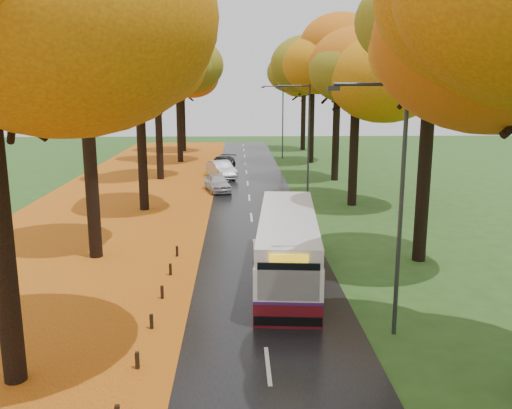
{
  "coord_description": "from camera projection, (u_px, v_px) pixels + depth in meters",
  "views": [
    {
      "loc": [
        -0.83,
        -8.1,
        7.82
      ],
      "look_at": [
        0.0,
        15.9,
        2.6
      ],
      "focal_mm": 38.0,
      "sensor_mm": 36.0,
      "label": 1
    }
  ],
  "objects": [
    {
      "name": "car_dark",
      "position": [
        222.0,
        163.0,
        51.76
      ],
      "size": [
        3.05,
        4.8,
        1.3
      ],
      "primitive_type": "imported",
      "rotation": [
        0.0,
        0.0,
        -0.3
      ],
      "color": "black",
      "rests_on": "road"
    },
    {
      "name": "trees_right",
      "position": [
        364.0,
        57.0,
        34.07
      ],
      "size": [
        9.3,
        74.2,
        13.96
      ],
      "color": "black",
      "rests_on": "ground"
    },
    {
      "name": "leaf_verge",
      "position": [
        107.0,
        215.0,
        33.71
      ],
      "size": [
        12.0,
        90.0,
        0.02
      ],
      "primitive_type": "cube",
      "color": "maroon",
      "rests_on": "ground"
    },
    {
      "name": "leaf_drift",
      "position": [
        202.0,
        214.0,
        33.9
      ],
      "size": [
        0.9,
        90.0,
        0.01
      ],
      "primitive_type": "cube",
      "color": "orange",
      "rests_on": "road"
    },
    {
      "name": "streetlamp_mid",
      "position": [
        305.0,
        132.0,
        38.03
      ],
      "size": [
        2.45,
        0.18,
        8.0
      ],
      "color": "#333538",
      "rests_on": "ground"
    },
    {
      "name": "car_silver",
      "position": [
        221.0,
        169.0,
        47.22
      ],
      "size": [
        3.01,
        4.77,
        1.48
      ],
      "primitive_type": "imported",
      "rotation": [
        0.0,
        0.0,
        0.35
      ],
      "color": "#A5A7AD",
      "rests_on": "road"
    },
    {
      "name": "trees_left",
      "position": [
        135.0,
        59.0,
        33.76
      ],
      "size": [
        9.2,
        74.0,
        13.88
      ],
      "color": "black",
      "rests_on": "ground"
    },
    {
      "name": "bollard_row",
      "position": [
        128.0,
        385.0,
        14.01
      ],
      "size": [
        0.11,
        23.51,
        0.52
      ],
      "color": "black",
      "rests_on": "ground"
    },
    {
      "name": "streetlamp_near",
      "position": [
        394.0,
        191.0,
        16.54
      ],
      "size": [
        2.45,
        0.18,
        8.0
      ],
      "color": "#333538",
      "rests_on": "ground"
    },
    {
      "name": "streetlamp_far",
      "position": [
        281.0,
        116.0,
        59.51
      ],
      "size": [
        2.45,
        0.18,
        8.0
      ],
      "color": "#333538",
      "rests_on": "ground"
    },
    {
      "name": "road",
      "position": [
        251.0,
        214.0,
        34.01
      ],
      "size": [
        6.5,
        90.0,
        0.04
      ],
      "primitive_type": "cube",
      "color": "black",
      "rests_on": "ground"
    },
    {
      "name": "centre_line",
      "position": [
        251.0,
        213.0,
        34.01
      ],
      "size": [
        0.12,
        90.0,
        0.01
      ],
      "primitive_type": "cube",
      "color": "silver",
      "rests_on": "road"
    },
    {
      "name": "bus",
      "position": [
        288.0,
        244.0,
        22.43
      ],
      "size": [
        3.19,
        10.32,
        2.67
      ],
      "rotation": [
        0.0,
        0.0,
        -0.09
      ],
      "color": "#550D14",
      "rests_on": "road"
    },
    {
      "name": "car_white",
      "position": [
        218.0,
        183.0,
        41.13
      ],
      "size": [
        2.45,
        4.13,
        1.32
      ],
      "primitive_type": "imported",
      "rotation": [
        0.0,
        0.0,
        0.24
      ],
      "color": "silver",
      "rests_on": "road"
    }
  ]
}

